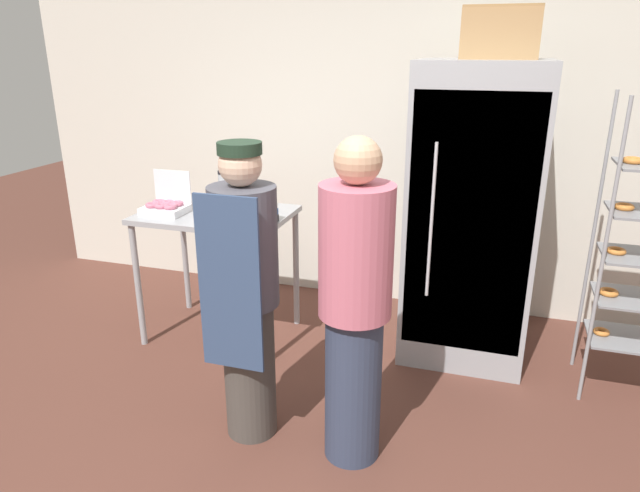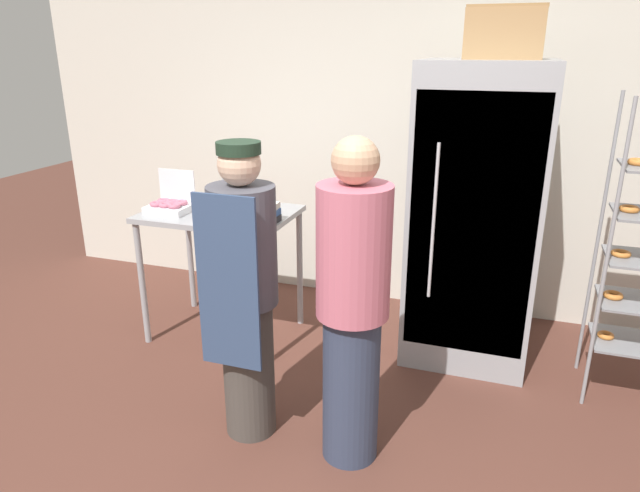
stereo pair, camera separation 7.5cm
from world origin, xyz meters
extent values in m
cube|color=silver|center=(0.00, 2.44, 1.50)|extent=(6.40, 0.12, 3.00)
cube|color=#9EA0A5|center=(0.62, 1.69, 0.97)|extent=(0.79, 0.72, 1.94)
cube|color=gray|center=(0.62, 1.34, 0.99)|extent=(0.73, 0.02, 1.59)
cylinder|color=silver|center=(0.40, 1.31, 1.02)|extent=(0.02, 0.02, 0.96)
cylinder|color=#93969B|center=(1.35, 1.27, 0.89)|extent=(0.02, 0.02, 1.78)
cylinder|color=#93969B|center=(1.35, 1.69, 0.89)|extent=(0.02, 0.02, 1.78)
cube|color=gray|center=(1.63, 1.48, 0.34)|extent=(0.52, 0.39, 0.01)
torus|color=orange|center=(1.45, 1.48, 0.37)|extent=(0.10, 0.10, 0.03)
torus|color=orange|center=(1.45, 1.48, 0.63)|extent=(0.11, 0.11, 0.03)
torus|color=orange|center=(1.45, 1.48, 0.89)|extent=(0.11, 0.11, 0.03)
torus|color=orange|center=(1.45, 1.48, 1.16)|extent=(0.10, 0.10, 0.03)
torus|color=orange|center=(1.45, 1.48, 1.42)|extent=(0.11, 0.11, 0.03)
cube|color=#9EA0A5|center=(-1.08, 1.39, 0.92)|extent=(1.01, 0.71, 0.04)
cylinder|color=#9EA0A5|center=(-1.55, 1.08, 0.45)|extent=(0.04, 0.04, 0.90)
cylinder|color=#9EA0A5|center=(-0.61, 1.08, 0.45)|extent=(0.04, 0.04, 0.90)
cylinder|color=#9EA0A5|center=(-1.55, 1.71, 0.45)|extent=(0.04, 0.04, 0.90)
cylinder|color=#9EA0A5|center=(-0.61, 1.71, 0.45)|extent=(0.04, 0.04, 0.90)
cube|color=white|center=(-1.40, 1.26, 0.96)|extent=(0.29, 0.23, 0.05)
cube|color=white|center=(-1.40, 1.38, 1.10)|extent=(0.28, 0.01, 0.23)
torus|color=#C66B84|center=(-1.47, 1.22, 1.00)|extent=(0.09, 0.09, 0.03)
torus|color=#C66B84|center=(-1.40, 1.22, 1.00)|extent=(0.09, 0.09, 0.03)
torus|color=#C66B84|center=(-1.32, 1.22, 1.00)|extent=(0.09, 0.09, 0.03)
torus|color=#C66B84|center=(-1.47, 1.30, 1.00)|extent=(0.09, 0.09, 0.03)
torus|color=#C66B84|center=(-1.40, 1.30, 1.00)|extent=(0.09, 0.09, 0.03)
torus|color=#C66B84|center=(-1.32, 1.30, 1.00)|extent=(0.09, 0.09, 0.03)
cylinder|color=#99999E|center=(-0.99, 1.38, 0.98)|extent=(0.12, 0.12, 0.09)
cylinder|color=#B2BCC1|center=(-0.99, 1.38, 1.11)|extent=(0.09, 0.09, 0.19)
cylinder|color=black|center=(-0.99, 1.38, 1.22)|extent=(0.09, 0.09, 0.02)
cube|color=#232328|center=(-0.73, 1.21, 0.96)|extent=(0.28, 0.26, 0.04)
cube|color=#2D5193|center=(-0.73, 1.21, 1.00)|extent=(0.27, 0.25, 0.04)
cube|color=silver|center=(-0.73, 1.21, 1.04)|extent=(0.28, 0.26, 0.04)
cube|color=#A87F51|center=(0.68, 1.69, 2.08)|extent=(0.44, 0.31, 0.28)
cube|color=#977249|center=(0.68, 1.69, 2.23)|extent=(0.44, 0.16, 0.02)
cylinder|color=#47423D|center=(-0.41, 0.42, 0.39)|extent=(0.27, 0.27, 0.77)
cylinder|color=#4C4C56|center=(-0.41, 0.42, 1.08)|extent=(0.34, 0.34, 0.61)
sphere|color=beige|center=(-0.41, 0.42, 1.49)|extent=(0.21, 0.21, 0.21)
cube|color=#33476B|center=(-0.41, 0.24, 0.94)|extent=(0.32, 0.02, 0.88)
cylinder|color=#1E3323|center=(-0.41, 0.42, 1.57)|extent=(0.21, 0.21, 0.06)
cylinder|color=#333D56|center=(0.16, 0.40, 0.40)|extent=(0.28, 0.28, 0.80)
cylinder|color=#C6667A|center=(0.16, 0.40, 1.12)|extent=(0.35, 0.35, 0.63)
sphere|color=tan|center=(0.16, 0.40, 1.55)|extent=(0.22, 0.22, 0.22)
camera|label=1|loc=(0.75, -2.00, 2.02)|focal=32.00mm
camera|label=2|loc=(0.82, -1.98, 2.02)|focal=32.00mm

